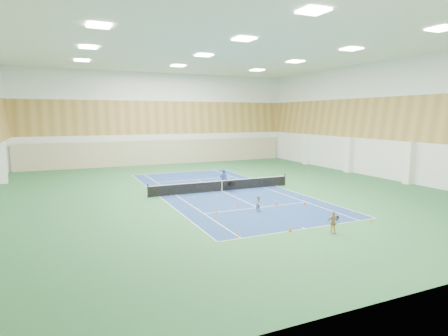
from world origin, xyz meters
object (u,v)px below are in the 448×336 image
object	(u,v)px
tennis_net	(222,185)
ball_cart	(231,187)
child_apron	(333,222)
coach	(224,179)
child_court	(259,204)

from	to	relation	value
tennis_net	ball_cart	bearing A→B (deg)	-49.43
tennis_net	child_apron	distance (m)	13.20
coach	child_court	world-z (taller)	coach
child_apron	ball_cart	xyz separation A→B (m)	(-0.35, 12.50, -0.20)
child_court	child_apron	size ratio (longest dim) A/B	0.89
child_apron	ball_cart	distance (m)	12.50
ball_cart	coach	bearing A→B (deg)	89.63
coach	child_court	xyz separation A→B (m)	(-0.92, -7.97, -0.35)
tennis_net	child_court	bearing A→B (deg)	-93.78
child_court	child_apron	world-z (taller)	child_apron
child_court	ball_cart	bearing A→B (deg)	70.65
child_apron	ball_cart	bearing A→B (deg)	110.29
child_court	tennis_net	bearing A→B (deg)	75.85
coach	child_apron	bearing A→B (deg)	111.27
tennis_net	coach	bearing A→B (deg)	54.34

